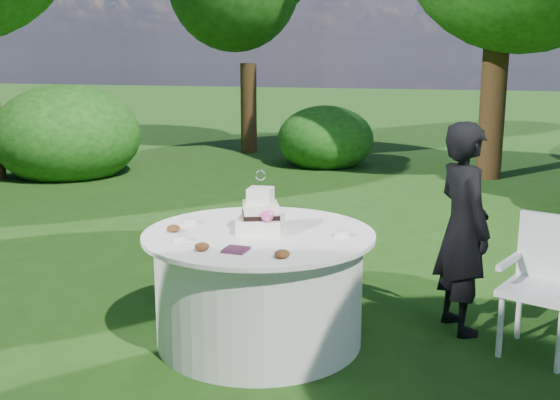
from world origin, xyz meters
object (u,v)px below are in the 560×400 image
at_px(napkins, 236,250).
at_px(chair, 546,276).
at_px(guest, 463,228).
at_px(table, 259,286).
at_px(cake, 261,215).

relative_size(napkins, chair, 0.15).
height_order(guest, chair, guest).
distance_m(napkins, table, 0.61).
bearing_deg(table, napkins, -86.66).
xyz_separation_m(napkins, chair, (1.81, 0.91, -0.26)).
height_order(napkins, chair, chair).
relative_size(guest, chair, 1.65).
bearing_deg(cake, napkins, -87.81).
xyz_separation_m(table, cake, (0.01, 0.02, 0.50)).
relative_size(napkins, cake, 0.33).
bearing_deg(table, chair, 13.58).
xyz_separation_m(guest, table, (-1.29, -0.64, -0.36)).
bearing_deg(guest, napkins, 99.14).
bearing_deg(napkins, guest, 41.21).
xyz_separation_m(napkins, table, (-0.03, 0.47, -0.39)).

